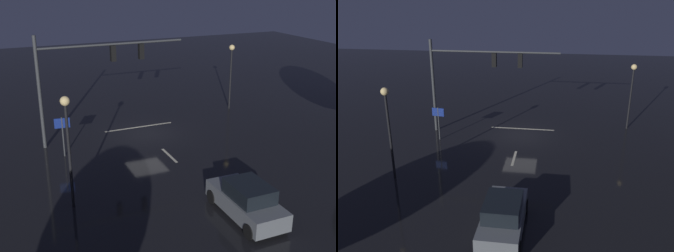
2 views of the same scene
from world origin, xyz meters
TOP-DOWN VIEW (x-y plane):
  - ground_plane at (0.00, 0.00)m, footprint 80.00×80.00m
  - traffic_signal_assembly at (3.68, -0.29)m, footprint 9.50×0.47m
  - lane_dash_far at (0.00, 4.00)m, footprint 0.16×2.20m
  - lane_dash_mid at (0.00, 10.00)m, footprint 0.16×2.20m
  - stop_bar at (0.00, -1.48)m, footprint 5.00×0.16m
  - car_approaching at (-0.47, 11.65)m, footprint 1.90×4.37m
  - street_lamp_left_kerb at (-8.21, -2.76)m, footprint 0.44×0.44m
  - street_lamp_right_kerb at (6.56, 7.65)m, footprint 0.44×0.44m
  - route_sign at (5.83, 1.58)m, footprint 0.90×0.15m

SIDE VIEW (x-z plane):
  - ground_plane at x=0.00m, z-range 0.00..0.00m
  - lane_dash_far at x=0.00m, z-range 0.00..0.01m
  - lane_dash_mid at x=0.00m, z-range 0.00..0.01m
  - stop_bar at x=0.00m, z-range 0.00..0.01m
  - car_approaching at x=-0.47m, z-range -0.05..1.65m
  - route_sign at x=5.83m, z-range 0.55..3.01m
  - street_lamp_left_kerb at x=-8.21m, z-range 1.02..6.17m
  - street_lamp_right_kerb at x=6.56m, z-range 1.05..6.48m
  - traffic_signal_assembly at x=3.68m, z-range 1.35..8.38m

